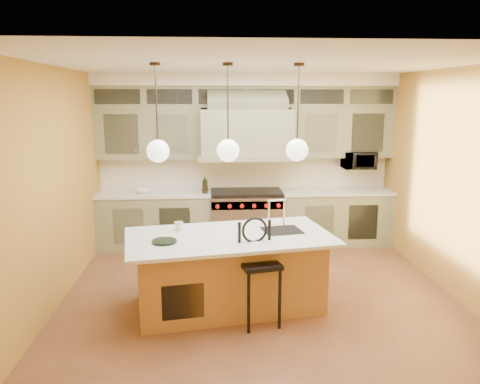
{
  "coord_description": "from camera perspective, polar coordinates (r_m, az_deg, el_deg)",
  "views": [
    {
      "loc": [
        -0.61,
        -5.6,
        2.53
      ],
      "look_at": [
        -0.2,
        0.7,
        1.24
      ],
      "focal_mm": 35.0,
      "sensor_mm": 36.0,
      "label": 1
    }
  ],
  "objects": [
    {
      "name": "floor",
      "position": [
        6.18,
        2.34,
        -12.61
      ],
      "size": [
        5.0,
        5.0,
        0.0
      ],
      "primitive_type": "plane",
      "color": "brown",
      "rests_on": "ground"
    },
    {
      "name": "ceiling",
      "position": [
        5.65,
        2.59,
        15.32
      ],
      "size": [
        5.0,
        5.0,
        0.0
      ],
      "primitive_type": "plane",
      "rotation": [
        3.14,
        0.0,
        0.0
      ],
      "color": "white",
      "rests_on": "wall_back"
    },
    {
      "name": "wall_back",
      "position": [
        8.2,
        0.6,
        4.01
      ],
      "size": [
        5.0,
        0.0,
        5.0
      ],
      "primitive_type": "plane",
      "rotation": [
        1.57,
        0.0,
        0.0
      ],
      "color": "#B08130",
      "rests_on": "ground"
    },
    {
      "name": "wall_front",
      "position": [
        3.34,
        7.06,
        -7.41
      ],
      "size": [
        5.0,
        0.0,
        5.0
      ],
      "primitive_type": "plane",
      "rotation": [
        -1.57,
        0.0,
        0.0
      ],
      "color": "#B08130",
      "rests_on": "ground"
    },
    {
      "name": "wall_left",
      "position": [
        6.01,
        -21.96,
        0.37
      ],
      "size": [
        0.0,
        5.0,
        5.0
      ],
      "primitive_type": "plane",
      "rotation": [
        1.57,
        0.0,
        1.57
      ],
      "color": "#B08130",
      "rests_on": "ground"
    },
    {
      "name": "wall_right",
      "position": [
        6.5,
        24.96,
        0.91
      ],
      "size": [
        0.0,
        5.0,
        5.0
      ],
      "primitive_type": "plane",
      "rotation": [
        1.57,
        0.0,
        -1.57
      ],
      "color": "#B08130",
      "rests_on": "ground"
    },
    {
      "name": "back_cabinetry",
      "position": [
        7.94,
        0.74,
        3.62
      ],
      "size": [
        5.0,
        0.77,
        2.9
      ],
      "color": "gray",
      "rests_on": "floor"
    },
    {
      "name": "range",
      "position": [
        8.04,
        0.78,
        -3.16
      ],
      "size": [
        1.2,
        0.74,
        0.96
      ],
      "color": "silver",
      "rests_on": "floor"
    },
    {
      "name": "kitchen_island",
      "position": [
        5.74,
        -1.32,
        -9.45
      ],
      "size": [
        2.59,
        1.67,
        1.35
      ],
      "rotation": [
        0.0,
        0.0,
        0.17
      ],
      "color": "#AF7D3E",
      "rests_on": "floor"
    },
    {
      "name": "counter_stool",
      "position": [
        5.28,
        2.26,
        -8.88
      ],
      "size": [
        0.5,
        0.5,
        1.2
      ],
      "rotation": [
        0.0,
        0.0,
        0.22
      ],
      "color": "black",
      "rests_on": "floor"
    },
    {
      "name": "microwave",
      "position": [
        8.33,
        14.26,
        3.78
      ],
      "size": [
        0.54,
        0.37,
        0.3
      ],
      "primitive_type": "imported",
      "color": "black",
      "rests_on": "back_cabinetry"
    },
    {
      "name": "oil_bottle_a",
      "position": [
        7.89,
        -4.29,
        0.97
      ],
      "size": [
        0.12,
        0.12,
        0.28
      ],
      "primitive_type": "imported",
      "rotation": [
        0.0,
        0.0,
        -0.13
      ],
      "color": "black",
      "rests_on": "back_cabinetry"
    },
    {
      "name": "oil_bottle_b",
      "position": [
        7.83,
        -4.29,
        0.53
      ],
      "size": [
        0.09,
        0.09,
        0.19
      ],
      "primitive_type": "imported",
      "rotation": [
        0.0,
        0.0,
        -0.12
      ],
      "color": "black",
      "rests_on": "back_cabinetry"
    },
    {
      "name": "fruit_bowl",
      "position": [
        7.99,
        -11.62,
        0.1
      ],
      "size": [
        0.29,
        0.29,
        0.06
      ],
      "primitive_type": "imported",
      "rotation": [
        0.0,
        0.0,
        0.12
      ],
      "color": "white",
      "rests_on": "back_cabinetry"
    },
    {
      "name": "cup",
      "position": [
        5.79,
        -7.47,
        -4.13
      ],
      "size": [
        0.13,
        0.13,
        0.1
      ],
      "primitive_type": "imported",
      "rotation": [
        0.0,
        0.0,
        0.15
      ],
      "color": "silver",
      "rests_on": "kitchen_island"
    },
    {
      "name": "pendant_left",
      "position": [
        5.42,
        -9.98,
        5.24
      ],
      "size": [
        0.26,
        0.26,
        1.11
      ],
      "color": "#2D2319",
      "rests_on": "ceiling"
    },
    {
      "name": "pendant_center",
      "position": [
        5.39,
        -1.46,
        5.38
      ],
      "size": [
        0.26,
        0.26,
        1.11
      ],
      "color": "#2D2319",
      "rests_on": "ceiling"
    },
    {
      "name": "pendant_right",
      "position": [
        5.48,
        6.97,
        5.4
      ],
      "size": [
        0.26,
        0.26,
        1.11
      ],
      "color": "#2D2319",
      "rests_on": "ceiling"
    }
  ]
}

